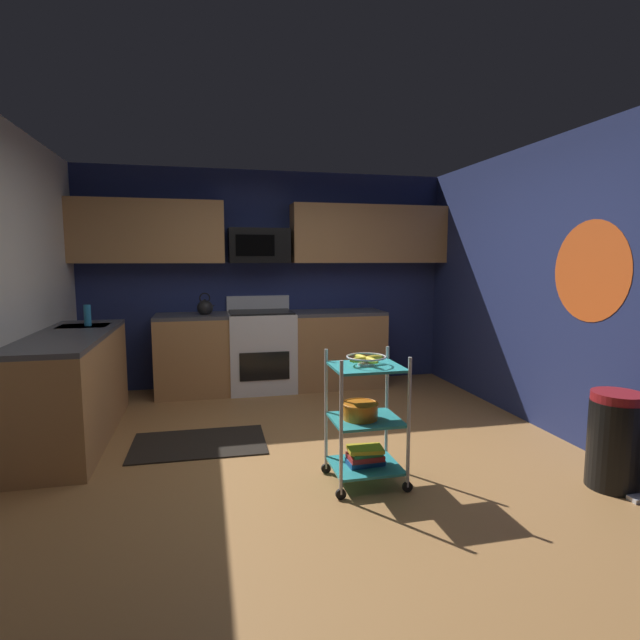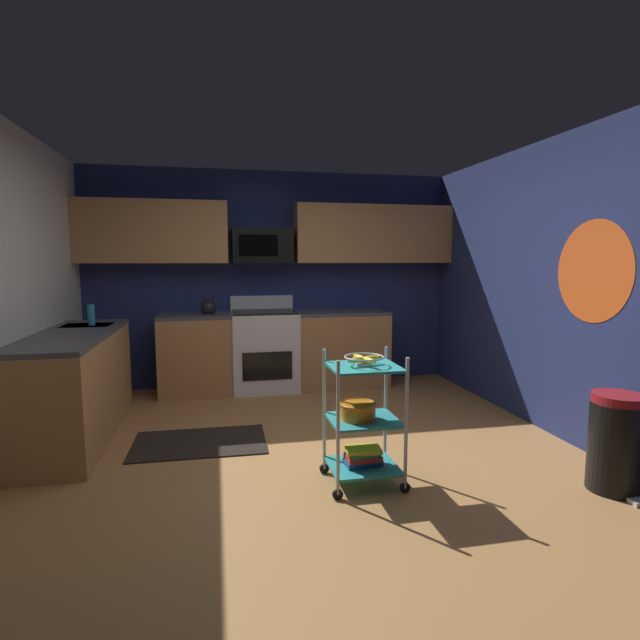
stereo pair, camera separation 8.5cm
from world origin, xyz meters
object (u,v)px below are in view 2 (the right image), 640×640
object	(u,v)px
book_stack	(363,456)
kettle	(209,307)
microwave	(262,246)
mixing_bowl_large	(358,411)
rolling_cart	(363,420)
dish_soap_bottle	(91,315)
fruit_bowl	(364,359)
trash_can	(616,443)
oven_range	(265,350)

from	to	relation	value
book_stack	kettle	size ratio (longest dim) A/B	0.98
kettle	microwave	bearing A→B (deg)	9.72
mixing_bowl_large	rolling_cart	bearing A→B (deg)	0.00
dish_soap_bottle	microwave	bearing A→B (deg)	27.45
kettle	dish_soap_bottle	size ratio (longest dim) A/B	1.32
rolling_cart	fruit_bowl	size ratio (longest dim) A/B	3.36
mixing_bowl_large	dish_soap_bottle	bearing A→B (deg)	138.30
mixing_bowl_large	kettle	bearing A→B (deg)	110.99
microwave	rolling_cart	xyz separation A→B (m)	(0.42, -2.75, -1.25)
microwave	trash_can	xyz separation A→B (m)	(2.04, -3.20, -1.37)
book_stack	fruit_bowl	bearing A→B (deg)	180.00
oven_range	kettle	bearing A→B (deg)	-179.65
microwave	mixing_bowl_large	bearing A→B (deg)	-82.11
trash_can	microwave	bearing A→B (deg)	122.50
dish_soap_bottle	mixing_bowl_large	bearing A→B (deg)	-41.70
fruit_bowl	oven_range	bearing A→B (deg)	99.02
microwave	fruit_bowl	size ratio (longest dim) A/B	2.57
kettle	dish_soap_bottle	bearing A→B (deg)	-144.10
microwave	kettle	distance (m)	0.95
fruit_bowl	microwave	bearing A→B (deg)	98.70
microwave	mixing_bowl_large	xyz separation A→B (m)	(0.38, -2.75, -1.18)
trash_can	kettle	bearing A→B (deg)	130.82
oven_range	fruit_bowl	world-z (taller)	oven_range
oven_range	rolling_cart	world-z (taller)	oven_range
rolling_cart	book_stack	bearing A→B (deg)	-63.43
microwave	rolling_cart	distance (m)	3.05
dish_soap_bottle	oven_range	bearing A→B (deg)	24.62
microwave	rolling_cart	world-z (taller)	microwave
mixing_bowl_large	dish_soap_bottle	xyz separation A→B (m)	(-2.09, 1.87, 0.50)
oven_range	microwave	xyz separation A→B (m)	(-0.00, 0.10, 1.22)
fruit_bowl	kettle	bearing A→B (deg)	111.73
rolling_cart	trash_can	xyz separation A→B (m)	(1.62, -0.45, -0.12)
oven_range	dish_soap_bottle	world-z (taller)	dish_soap_bottle
dish_soap_bottle	trash_can	xyz separation A→B (m)	(3.75, -2.31, -0.69)
oven_range	kettle	world-z (taller)	kettle
microwave	dish_soap_bottle	bearing A→B (deg)	-152.55
rolling_cart	trash_can	bearing A→B (deg)	-15.51
microwave	book_stack	size ratio (longest dim) A/B	2.70
kettle	trash_can	size ratio (longest dim) A/B	0.40
microwave	kettle	world-z (taller)	microwave
oven_range	fruit_bowl	xyz separation A→B (m)	(0.42, -2.65, 0.40)
rolling_cart	trash_can	distance (m)	1.69
fruit_bowl	book_stack	bearing A→B (deg)	0.00
dish_soap_bottle	fruit_bowl	bearing A→B (deg)	-41.17
microwave	mixing_bowl_large	world-z (taller)	microwave
book_stack	mixing_bowl_large	bearing A→B (deg)	180.00
rolling_cart	fruit_bowl	world-z (taller)	rolling_cart
oven_range	trash_can	xyz separation A→B (m)	(2.04, -3.10, -0.15)
microwave	rolling_cart	bearing A→B (deg)	-81.30
fruit_bowl	mixing_bowl_large	world-z (taller)	fruit_bowl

